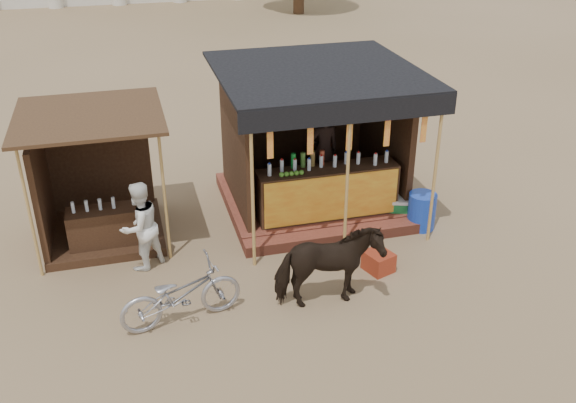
# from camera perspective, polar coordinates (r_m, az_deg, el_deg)

# --- Properties ---
(ground) EXTENTS (120.00, 120.00, 0.00)m
(ground) POSITION_cam_1_polar(r_m,az_deg,el_deg) (9.81, 2.46, -9.90)
(ground) COLOR #846B4C
(ground) RESTS_ON ground
(main_stall) EXTENTS (3.60, 3.61, 2.78)m
(main_stall) POSITION_cam_1_polar(r_m,az_deg,el_deg) (12.34, 2.43, 3.88)
(main_stall) COLOR brown
(main_stall) RESTS_ON ground
(secondary_stall) EXTENTS (2.40, 2.40, 2.38)m
(secondary_stall) POSITION_cam_1_polar(r_m,az_deg,el_deg) (11.84, -17.12, 0.61)
(secondary_stall) COLOR #3A2515
(secondary_stall) RESTS_ON ground
(cow) EXTENTS (1.58, 0.72, 1.33)m
(cow) POSITION_cam_1_polar(r_m,az_deg,el_deg) (9.63, 3.60, -5.88)
(cow) COLOR black
(cow) RESTS_ON ground
(motorbike) EXTENTS (1.90, 0.95, 0.95)m
(motorbike) POSITION_cam_1_polar(r_m,az_deg,el_deg) (9.51, -9.50, -8.14)
(motorbike) COLOR #999AA1
(motorbike) RESTS_ON ground
(bystander) EXTENTS (0.95, 0.91, 1.54)m
(bystander) POSITION_cam_1_polar(r_m,az_deg,el_deg) (10.75, -13.01, -2.15)
(bystander) COLOR white
(bystander) RESTS_ON ground
(blue_barrel) EXTENTS (0.56, 0.56, 0.69)m
(blue_barrel) POSITION_cam_1_polar(r_m,az_deg,el_deg) (12.09, 11.80, -0.83)
(blue_barrel) COLOR #1739AE
(blue_barrel) RESTS_ON ground
(red_crate) EXTENTS (0.52, 0.55, 0.34)m
(red_crate) POSITION_cam_1_polar(r_m,az_deg,el_deg) (10.78, 8.05, -5.30)
(red_crate) COLOR maroon
(red_crate) RESTS_ON ground
(cooler) EXTENTS (0.75, 0.63, 0.46)m
(cooler) POSITION_cam_1_polar(r_m,az_deg,el_deg) (12.36, 9.80, -0.57)
(cooler) COLOR #1A7736
(cooler) RESTS_ON ground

